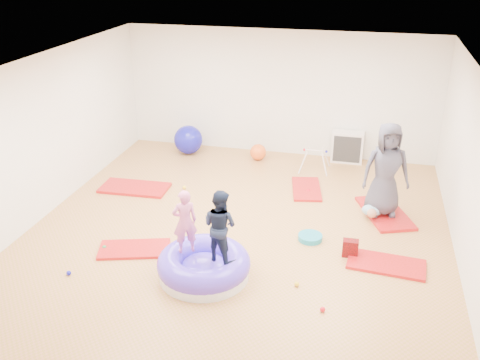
# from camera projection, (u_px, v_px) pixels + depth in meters

# --- Properties ---
(room) EXTENTS (7.01, 8.01, 2.81)m
(room) POSITION_uv_depth(u_px,v_px,m) (235.00, 159.00, 8.36)
(room) COLOR tan
(room) RESTS_ON ground
(gym_mat_front_left) EXTENTS (1.22, 0.86, 0.05)m
(gym_mat_front_left) POSITION_uv_depth(u_px,v_px,m) (134.00, 249.00, 8.52)
(gym_mat_front_left) COLOR red
(gym_mat_front_left) RESTS_ON ground
(gym_mat_mid_left) EXTENTS (1.36, 0.72, 0.06)m
(gym_mat_mid_left) POSITION_uv_depth(u_px,v_px,m) (135.00, 188.00, 10.61)
(gym_mat_mid_left) COLOR red
(gym_mat_mid_left) RESTS_ON ground
(gym_mat_center_back) EXTENTS (0.73, 1.16, 0.04)m
(gym_mat_center_back) POSITION_uv_depth(u_px,v_px,m) (306.00, 189.00, 10.58)
(gym_mat_center_back) COLOR red
(gym_mat_center_back) RESTS_ON ground
(gym_mat_right) EXTENTS (1.20, 0.67, 0.05)m
(gym_mat_right) POSITION_uv_depth(u_px,v_px,m) (386.00, 264.00, 8.12)
(gym_mat_right) COLOR red
(gym_mat_right) RESTS_ON ground
(gym_mat_rear_right) EXTENTS (1.11, 1.49, 0.06)m
(gym_mat_rear_right) POSITION_uv_depth(u_px,v_px,m) (385.00, 213.00, 9.63)
(gym_mat_rear_right) COLOR red
(gym_mat_rear_right) RESTS_ON ground
(inflatable_cushion) EXTENTS (1.37, 1.37, 0.43)m
(inflatable_cushion) POSITION_uv_depth(u_px,v_px,m) (204.00, 266.00, 7.82)
(inflatable_cushion) COLOR white
(inflatable_cushion) RESTS_ON ground
(child_pink) EXTENTS (0.43, 0.38, 0.99)m
(child_pink) POSITION_uv_depth(u_px,v_px,m) (185.00, 218.00, 7.64)
(child_pink) COLOR pink
(child_pink) RESTS_ON inflatable_cushion
(child_navy) EXTENTS (0.64, 0.58, 1.08)m
(child_navy) POSITION_uv_depth(u_px,v_px,m) (220.00, 223.00, 7.43)
(child_navy) COLOR #161F38
(child_navy) RESTS_ON inflatable_cushion
(adult_caregiver) EXTENTS (0.92, 0.71, 1.68)m
(adult_caregiver) POSITION_uv_depth(u_px,v_px,m) (386.00, 170.00, 9.25)
(adult_caregiver) COLOR #424151
(adult_caregiver) RESTS_ON gym_mat_rear_right
(infant) EXTENTS (0.35, 0.36, 0.21)m
(infant) POSITION_uv_depth(u_px,v_px,m) (372.00, 211.00, 9.42)
(infant) COLOR #8EBFDA
(infant) RESTS_ON gym_mat_rear_right
(ball_pit_balls) EXTENTS (3.80, 3.74, 0.07)m
(ball_pit_balls) POSITION_uv_depth(u_px,v_px,m) (212.00, 236.00, 8.87)
(ball_pit_balls) COLOR red
(ball_pit_balls) RESTS_ON ground
(exercise_ball_blue) EXTENTS (0.66, 0.66, 0.66)m
(exercise_ball_blue) POSITION_uv_depth(u_px,v_px,m) (188.00, 140.00, 12.28)
(exercise_ball_blue) COLOR #1615AE
(exercise_ball_blue) RESTS_ON ground
(exercise_ball_orange) EXTENTS (0.36, 0.36, 0.36)m
(exercise_ball_orange) POSITION_uv_depth(u_px,v_px,m) (258.00, 152.00, 11.97)
(exercise_ball_orange) COLOR orange
(exercise_ball_orange) RESTS_ON ground
(infant_play_gym) EXTENTS (0.63, 0.59, 0.48)m
(infant_play_gym) POSITION_uv_depth(u_px,v_px,m) (315.00, 157.00, 11.33)
(infant_play_gym) COLOR white
(infant_play_gym) RESTS_ON ground
(cube_shelf) EXTENTS (0.69, 0.34, 0.69)m
(cube_shelf) POSITION_uv_depth(u_px,v_px,m) (347.00, 147.00, 11.81)
(cube_shelf) COLOR white
(cube_shelf) RESTS_ON ground
(balance_disc) EXTENTS (0.40, 0.40, 0.09)m
(balance_disc) POSITION_uv_depth(u_px,v_px,m) (310.00, 237.00, 8.81)
(balance_disc) COLOR teal
(balance_disc) RESTS_ON ground
(backpack) EXTENTS (0.25, 0.15, 0.28)m
(backpack) POSITION_uv_depth(u_px,v_px,m) (350.00, 248.00, 8.32)
(backpack) COLOR #980406
(backpack) RESTS_ON ground
(yellow_toy) EXTENTS (0.20, 0.20, 0.03)m
(yellow_toy) POSITION_uv_depth(u_px,v_px,m) (131.00, 253.00, 8.44)
(yellow_toy) COLOR yellow
(yellow_toy) RESTS_ON ground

